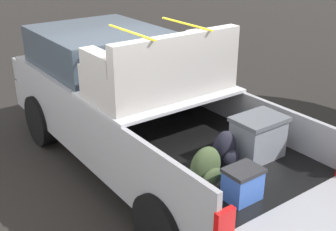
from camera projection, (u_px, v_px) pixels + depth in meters
The scene contains 2 objects.
ground_plane at pixel (145, 169), 6.46m from camera, with size 40.00×40.00×0.00m, color black.
pickup_truck at pixel (129, 102), 6.34m from camera, with size 6.05×2.06×2.23m.
Camera 1 is at (-4.72, 3.01, 3.33)m, focal length 45.58 mm.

